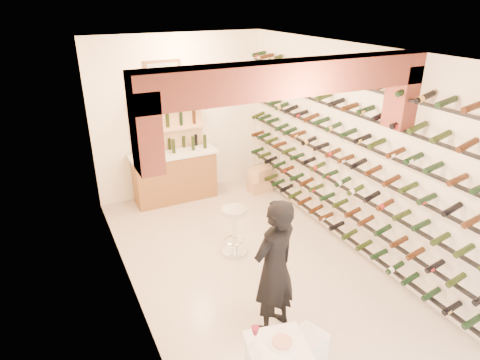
% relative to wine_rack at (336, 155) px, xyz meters
% --- Properties ---
extents(ground, '(6.00, 6.00, 0.00)m').
position_rel_wine_rack_xyz_m(ground, '(-1.53, 0.00, -1.55)').
color(ground, beige).
rests_on(ground, ground).
extents(room_shell, '(3.52, 6.02, 3.21)m').
position_rel_wine_rack_xyz_m(room_shell, '(-1.53, -0.26, 0.70)').
color(room_shell, white).
rests_on(room_shell, ground).
extents(wine_rack, '(0.32, 5.70, 2.56)m').
position_rel_wine_rack_xyz_m(wine_rack, '(0.00, 0.00, 0.00)').
color(wine_rack, black).
rests_on(wine_rack, ground).
extents(back_counter, '(1.70, 0.62, 1.29)m').
position_rel_wine_rack_xyz_m(back_counter, '(-1.83, 2.65, -1.02)').
color(back_counter, '#935D2D').
rests_on(back_counter, ground).
extents(back_shelving, '(1.40, 0.31, 2.73)m').
position_rel_wine_rack_xyz_m(back_shelving, '(-1.83, 2.89, -0.38)').
color(back_shelving, '#DFB07D').
rests_on(back_shelving, ground).
extents(tasting_table, '(0.67, 0.67, 0.99)m').
position_rel_wine_rack_xyz_m(tasting_table, '(-2.42, -2.32, -0.88)').
color(tasting_table, white).
rests_on(tasting_table, ground).
extents(white_stool, '(0.44, 0.44, 0.42)m').
position_rel_wine_rack_xyz_m(white_stool, '(-1.82, -2.00, -1.34)').
color(white_stool, white).
rests_on(white_stool, ground).
extents(person, '(0.75, 0.61, 1.78)m').
position_rel_wine_rack_xyz_m(person, '(-1.89, -1.33, -0.66)').
color(person, black).
rests_on(person, ground).
extents(chrome_barstool, '(0.41, 0.41, 0.80)m').
position_rel_wine_rack_xyz_m(chrome_barstool, '(-1.60, 0.37, -1.09)').
color(chrome_barstool, silver).
rests_on(chrome_barstool, ground).
extents(crate_lower, '(0.47, 0.33, 0.28)m').
position_rel_wine_rack_xyz_m(crate_lower, '(-0.13, 2.20, -1.41)').
color(crate_lower, tan).
rests_on(crate_lower, ground).
extents(crate_upper, '(0.50, 0.43, 0.25)m').
position_rel_wine_rack_xyz_m(crate_upper, '(-0.13, 2.20, -1.14)').
color(crate_upper, tan).
rests_on(crate_upper, crate_lower).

